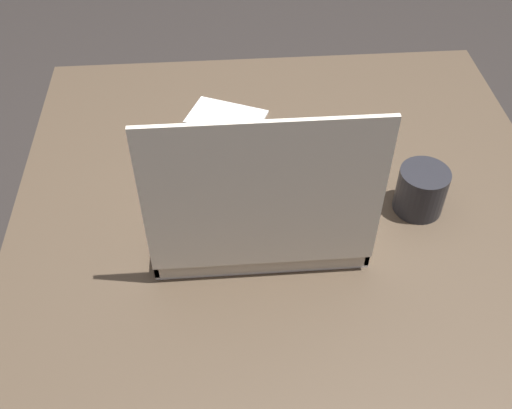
% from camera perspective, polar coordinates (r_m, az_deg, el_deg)
% --- Properties ---
extents(ground_plane, '(8.00, 8.00, 0.00)m').
position_cam_1_polar(ground_plane, '(1.82, 1.97, -16.43)').
color(ground_plane, '#2D2826').
extents(dining_table, '(1.07, 1.00, 0.76)m').
position_cam_1_polar(dining_table, '(1.27, 2.70, -2.05)').
color(dining_table, '#4C3D2D').
rests_on(dining_table, ground_plane).
extents(donut_box, '(0.38, 0.32, 0.34)m').
position_cam_1_polar(donut_box, '(1.10, 0.36, 0.32)').
color(donut_box, white).
rests_on(donut_box, dining_table).
extents(coffee_mug, '(0.09, 0.09, 0.09)m').
position_cam_1_polar(coffee_mug, '(1.18, 15.47, 1.37)').
color(coffee_mug, '#232328').
rests_on(coffee_mug, dining_table).
extents(paper_napkin, '(0.20, 0.16, 0.01)m').
position_cam_1_polar(paper_napkin, '(1.39, -2.84, 8.32)').
color(paper_napkin, white).
rests_on(paper_napkin, dining_table).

